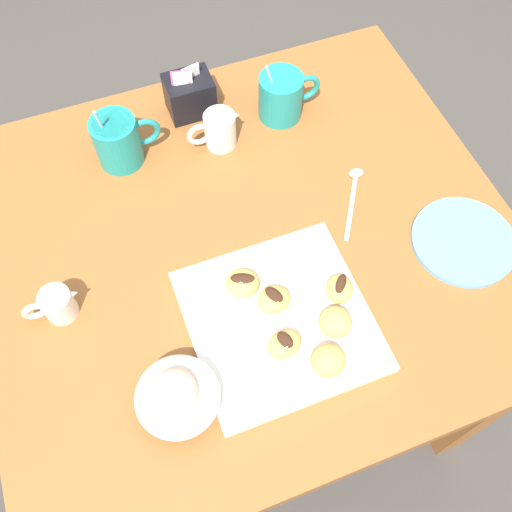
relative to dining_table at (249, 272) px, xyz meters
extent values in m
plane|color=#423D38|center=(0.00, 0.00, -0.57)|extent=(8.00, 8.00, 0.00)
cube|color=#935628|center=(0.00, 0.00, 0.11)|extent=(0.93, 0.84, 0.04)
cube|color=#935628|center=(0.40, -0.36, -0.24)|extent=(0.07, 0.07, 0.67)
cube|color=#935628|center=(-0.40, 0.36, -0.24)|extent=(0.07, 0.07, 0.67)
cube|color=#935628|center=(0.40, 0.36, -0.24)|extent=(0.07, 0.07, 0.67)
cube|color=silver|center=(-0.01, -0.17, 0.14)|extent=(0.28, 0.28, 0.02)
cylinder|color=teal|center=(-0.16, 0.25, 0.18)|extent=(0.08, 0.08, 0.10)
torus|color=teal|center=(-0.11, 0.25, 0.18)|extent=(0.06, 0.01, 0.06)
cylinder|color=#331E11|center=(-0.16, 0.25, 0.22)|extent=(0.07, 0.07, 0.01)
cylinder|color=silver|center=(-0.18, 0.25, 0.22)|extent=(0.02, 0.04, 0.13)
cylinder|color=teal|center=(0.16, 0.25, 0.18)|extent=(0.09, 0.09, 0.09)
torus|color=teal|center=(0.21, 0.25, 0.18)|extent=(0.06, 0.01, 0.06)
cylinder|color=#331E11|center=(0.16, 0.25, 0.22)|extent=(0.07, 0.07, 0.01)
cylinder|color=silver|center=(0.14, 0.25, 0.21)|extent=(0.04, 0.03, 0.12)
cylinder|color=silver|center=(0.03, 0.22, 0.17)|extent=(0.06, 0.06, 0.07)
cone|color=silver|center=(0.06, 0.22, 0.19)|extent=(0.02, 0.02, 0.02)
torus|color=silver|center=(-0.01, 0.22, 0.17)|extent=(0.05, 0.01, 0.05)
cylinder|color=white|center=(0.03, 0.22, 0.20)|extent=(0.05, 0.05, 0.01)
cube|color=black|center=(0.00, 0.32, 0.17)|extent=(0.09, 0.07, 0.08)
cube|color=white|center=(0.01, 0.33, 0.22)|extent=(0.04, 0.01, 0.03)
cube|color=white|center=(-0.01, 0.32, 0.22)|extent=(0.04, 0.01, 0.03)
cube|color=#EA4C93|center=(-0.01, 0.32, 0.22)|extent=(0.04, 0.02, 0.03)
ellipsoid|color=silver|center=(-0.20, -0.24, 0.17)|extent=(0.13, 0.13, 0.07)
sphere|color=beige|center=(-0.20, -0.24, 0.19)|extent=(0.07, 0.07, 0.07)
ellipsoid|color=green|center=(-0.18, -0.24, 0.21)|extent=(0.03, 0.03, 0.01)
cylinder|color=silver|center=(-0.33, -0.03, 0.16)|extent=(0.05, 0.05, 0.05)
cone|color=silver|center=(-0.31, -0.03, 0.18)|extent=(0.02, 0.02, 0.02)
torus|color=silver|center=(-0.37, -0.03, 0.16)|extent=(0.04, 0.01, 0.04)
cylinder|color=#381E11|center=(-0.33, -0.03, 0.18)|extent=(0.04, 0.04, 0.01)
cylinder|color=#66A8DB|center=(0.35, -0.14, 0.14)|extent=(0.18, 0.18, 0.01)
cube|color=silver|center=(0.20, -0.01, 0.13)|extent=(0.09, 0.13, 0.00)
ellipsoid|color=silver|center=(0.24, 0.06, 0.13)|extent=(0.03, 0.02, 0.01)
ellipsoid|color=#DBA351|center=(-0.02, -0.22, 0.16)|extent=(0.06, 0.06, 0.03)
ellipsoid|color=#381E11|center=(-0.02, -0.22, 0.18)|extent=(0.03, 0.03, 0.00)
ellipsoid|color=#DBA351|center=(0.10, -0.16, 0.16)|extent=(0.06, 0.06, 0.03)
ellipsoid|color=#381E11|center=(0.10, -0.16, 0.18)|extent=(0.03, 0.04, 0.00)
ellipsoid|color=#DBA351|center=(0.03, -0.26, 0.16)|extent=(0.06, 0.06, 0.04)
ellipsoid|color=#DBA351|center=(-0.01, -0.14, 0.16)|extent=(0.06, 0.05, 0.03)
ellipsoid|color=#381E11|center=(-0.01, -0.14, 0.18)|extent=(0.03, 0.04, 0.00)
ellipsoid|color=#DBA351|center=(-0.04, -0.10, 0.16)|extent=(0.08, 0.08, 0.03)
ellipsoid|color=#381E11|center=(-0.04, -0.10, 0.18)|extent=(0.04, 0.03, 0.00)
ellipsoid|color=#DBA351|center=(0.07, -0.21, 0.16)|extent=(0.06, 0.06, 0.03)
camera|label=1|loc=(-0.17, -0.50, 0.99)|focal=40.31mm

